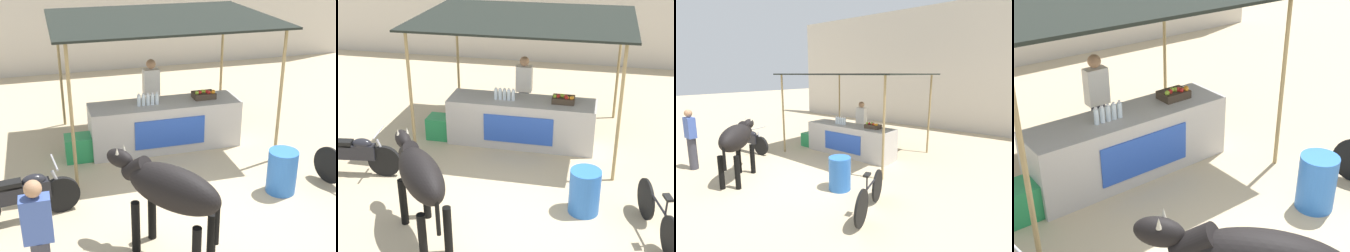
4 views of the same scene
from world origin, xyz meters
TOP-DOWN VIEW (x-y plane):
  - ground_plane at (0.00, 0.00)m, footprint 60.00×60.00m
  - stall_counter at (0.00, 2.20)m, footprint 3.00×0.82m
  - stall_awning at (0.00, 2.50)m, footprint 4.20×3.20m
  - water_bottle_row at (-0.35, 2.15)m, footprint 0.43×0.07m
  - fruit_crate at (0.84, 2.24)m, footprint 0.44×0.32m
  - vendor_behind_counter at (-0.09, 2.95)m, footprint 0.34×0.22m
  - cooler_box at (-1.70, 2.10)m, footprint 0.60×0.44m
  - water_barrel at (1.43, -0.04)m, footprint 0.50×0.50m

SIDE VIEW (x-z plane):
  - ground_plane at x=0.00m, z-range 0.00..0.00m
  - cooler_box at x=-1.70m, z-range 0.00..0.48m
  - water_barrel at x=1.43m, z-range 0.00..0.75m
  - stall_counter at x=0.00m, z-range 0.00..0.96m
  - vendor_behind_counter at x=-0.09m, z-range 0.02..1.67m
  - fruit_crate at x=0.84m, z-range 0.94..1.13m
  - water_bottle_row at x=-0.35m, z-range 0.95..1.20m
  - stall_awning at x=0.00m, z-range 1.19..3.77m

